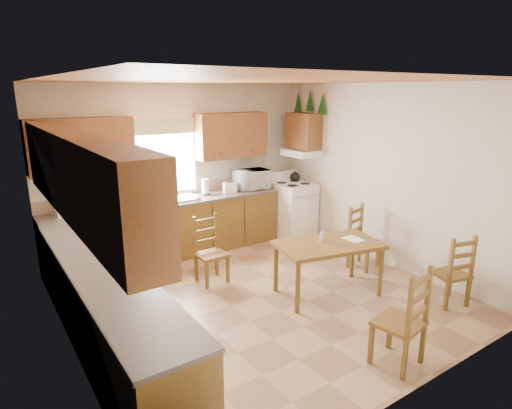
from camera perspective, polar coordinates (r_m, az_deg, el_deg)
floor at (r=5.67m, az=0.47°, el=-12.19°), size 4.50×4.50×0.00m
ceiling at (r=5.05m, az=0.53°, el=16.25°), size 4.50×4.50×0.00m
wall_left at (r=4.37m, az=-24.56°, el=-2.87°), size 4.50×4.50×0.00m
wall_right at (r=6.71m, az=16.52°, el=3.71°), size 4.50×4.50×0.00m
wall_back at (r=7.12m, az=-9.92°, el=4.73°), size 4.50×4.50×0.00m
wall_front at (r=3.66m, az=21.13°, el=-5.82°), size 4.50×4.50×0.00m
lower_cab_back at (r=6.93m, az=-11.37°, el=-3.40°), size 3.75×0.60×0.88m
lower_cab_left at (r=4.63m, az=-19.23°, el=-13.58°), size 0.60×3.60×0.88m
counter_back at (r=6.80m, az=-11.57°, el=0.28°), size 3.75×0.63×0.04m
counter_left at (r=4.43m, az=-19.74°, el=-8.33°), size 0.63×3.60×0.04m
backsplash at (r=7.04m, az=-12.54°, el=1.64°), size 3.75×0.01×0.18m
upper_cab_back_left at (r=6.41m, az=-22.25°, el=7.30°), size 1.41×0.33×0.75m
upper_cab_back_right at (r=7.30m, az=-3.32°, el=9.18°), size 1.25×0.33×0.75m
upper_cab_left at (r=4.14m, az=-22.70°, el=3.62°), size 0.33×3.60×0.75m
upper_cab_stove at (r=7.66m, az=6.34°, el=9.72°), size 0.33×0.62×0.62m
range_hood at (r=7.67m, az=5.97°, el=6.87°), size 0.44×0.62×0.12m
window_frame at (r=6.94m, az=-12.15°, el=6.03°), size 1.13×0.02×1.18m
window_pane at (r=6.94m, az=-12.14°, el=6.03°), size 1.05×0.01×1.10m
window_valance at (r=6.86m, az=-12.29°, el=10.13°), size 1.19×0.01×0.24m
sink_basin at (r=6.82m, az=-11.01°, el=0.70°), size 0.75×0.45×0.04m
pine_decal_a at (r=7.48m, az=8.86°, el=13.20°), size 0.22×0.22×0.36m
pine_decal_b at (r=7.71m, az=7.21°, el=13.60°), size 0.22×0.22×0.36m
pine_decal_c at (r=7.96m, az=5.64°, el=13.39°), size 0.22×0.22×0.36m
stove at (r=7.79m, az=4.93°, el=-0.78°), size 0.68×0.70×0.97m
coffeemaker at (r=6.40m, az=-24.29°, el=-0.09°), size 0.21×0.24×0.31m
paper_towel at (r=7.08m, az=-6.78°, el=2.33°), size 0.13×0.13×0.26m
toaster at (r=7.22m, az=-3.52°, el=2.26°), size 0.23×0.17×0.17m
microwave at (r=7.48m, az=-0.58°, el=3.37°), size 0.58×0.44×0.33m
dining_table at (r=5.69m, az=9.52°, el=-8.41°), size 1.44×1.01×0.70m
chair_near_left at (r=4.42m, az=18.59°, el=-13.95°), size 0.49×0.47×1.01m
chair_near_right at (r=5.84m, az=24.54°, el=-7.86°), size 0.47×0.46×0.91m
chair_far_left at (r=5.94m, az=-5.97°, el=-6.09°), size 0.39×0.37×0.92m
chair_far_right at (r=6.58m, az=14.22°, el=-4.34°), size 0.46×0.45×0.93m
table_paper at (r=5.76m, az=12.87°, el=-4.51°), size 0.20×0.26×0.00m
table_card at (r=5.58m, az=8.77°, el=-4.29°), size 0.09×0.05×0.12m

